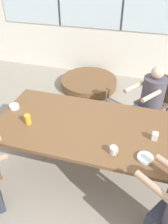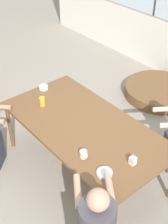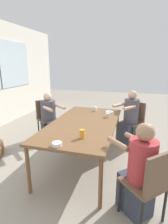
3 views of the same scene
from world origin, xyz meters
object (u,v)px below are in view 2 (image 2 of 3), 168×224
(milk_carton_small, at_px, (133,161))
(bowl_white_shallow, at_px, (43,87))
(bowl_cereal, at_px, (104,173))
(juice_glass, at_px, (42,101))
(coffee_mug, at_px, (84,154))
(folded_table_stack, at_px, (159,91))

(milk_carton_small, height_order, bowl_white_shallow, milk_carton_small)
(bowl_white_shallow, height_order, bowl_cereal, bowl_white_shallow)
(milk_carton_small, height_order, bowl_cereal, milk_carton_small)
(milk_carton_small, bearing_deg, juice_glass, -174.89)
(juice_glass, xyz_separation_m, bowl_cereal, (1.32, -0.18, -0.04))
(coffee_mug, relative_size, bowl_white_shallow, 0.70)
(coffee_mug, height_order, juice_glass, juice_glass)
(coffee_mug, xyz_separation_m, bowl_white_shallow, (-1.32, 0.41, -0.02))
(milk_carton_small, relative_size, bowl_white_shallow, 0.73)
(coffee_mug, xyz_separation_m, bowl_cereal, (0.30, 0.01, -0.02))
(bowl_cereal, relative_size, folded_table_stack, 0.13)
(milk_carton_small, bearing_deg, bowl_cereal, -104.30)
(bowl_white_shallow, bearing_deg, coffee_mug, -17.10)
(milk_carton_small, relative_size, bowl_cereal, 0.57)
(juice_glass, bearing_deg, bowl_cereal, -7.73)
(milk_carton_small, distance_m, bowl_white_shallow, 1.71)
(coffee_mug, relative_size, folded_table_stack, 0.07)
(juice_glass, relative_size, folded_table_stack, 0.10)
(milk_carton_small, xyz_separation_m, bowl_cereal, (-0.08, -0.30, -0.03))
(juice_glass, bearing_deg, folded_table_stack, 86.34)
(milk_carton_small, bearing_deg, bowl_white_shallow, 176.72)
(coffee_mug, bearing_deg, juice_glass, 169.68)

